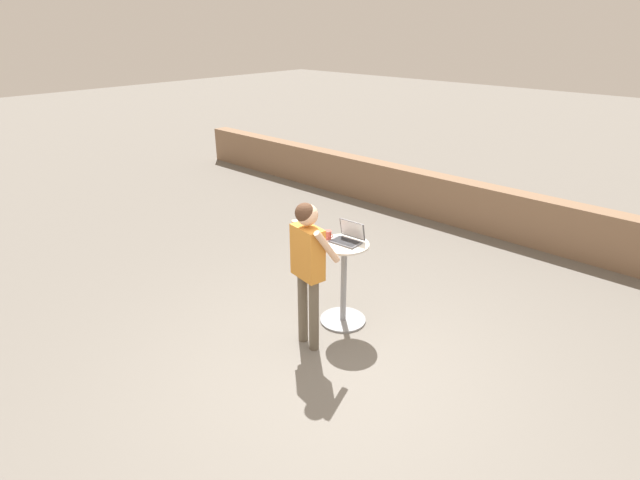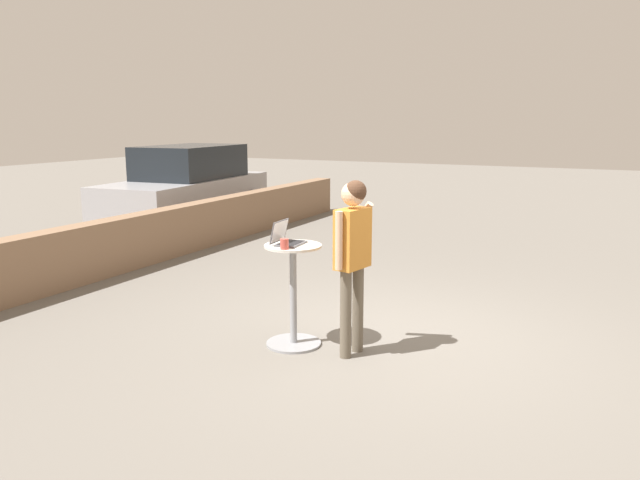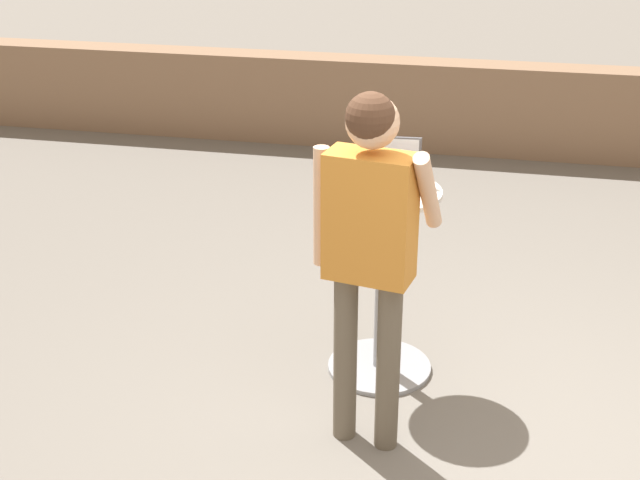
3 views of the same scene
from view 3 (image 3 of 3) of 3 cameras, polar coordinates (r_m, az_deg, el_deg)
The scene contains 5 objects.
pavement_kerb at distance 8.26m, azimuth 11.89°, elevation 8.16°, with size 16.06×0.35×0.81m.
cafe_table at distance 4.63m, azimuth 3.99°, elevation -2.68°, with size 0.57×0.57×1.04m.
laptop at distance 4.47m, azimuth 4.28°, elevation 4.20°, with size 0.35×0.29×0.24m.
coffee_mug at distance 4.41m, azimuth 1.26°, elevation 3.93°, with size 0.12×0.08×0.10m.
standing_person at distance 3.83m, azimuth 3.19°, elevation 0.52°, with size 0.56×0.34×1.71m.
Camera 3 is at (-0.05, -3.27, 2.62)m, focal length 50.00 mm.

